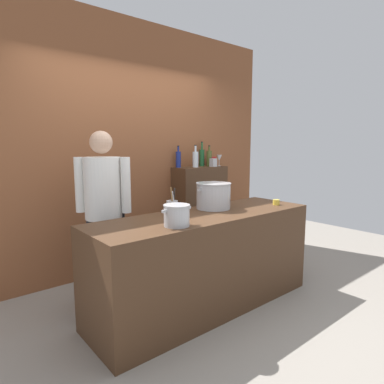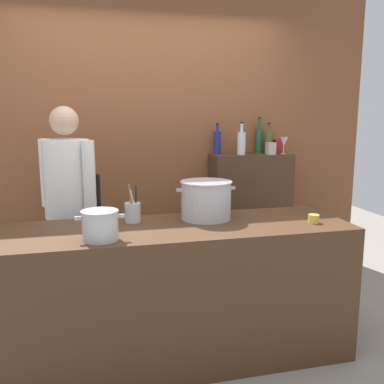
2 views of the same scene
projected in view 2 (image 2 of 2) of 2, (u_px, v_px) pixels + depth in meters
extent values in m
plane|color=gray|center=(178.00, 355.00, 2.85)|extent=(8.00, 8.00, 0.00)
cube|color=brown|center=(146.00, 125.00, 3.92)|extent=(4.40, 0.10, 3.00)
cube|color=#472D1C|center=(177.00, 292.00, 2.77)|extent=(2.24, 0.70, 0.90)
cube|color=#472D1C|center=(249.00, 217.00, 4.11)|extent=(0.76, 0.32, 1.23)
cylinder|color=black|center=(82.00, 272.00, 3.22)|extent=(0.14, 0.14, 0.84)
cylinder|color=black|center=(63.00, 267.00, 3.31)|extent=(0.14, 0.14, 0.84)
cylinder|color=white|center=(67.00, 179.00, 3.14)|extent=(0.34, 0.34, 0.58)
cube|color=black|center=(86.00, 206.00, 3.33)|extent=(0.23, 0.22, 0.52)
cylinder|color=white|center=(89.00, 177.00, 3.02)|extent=(0.09, 0.09, 0.52)
cylinder|color=white|center=(46.00, 173.00, 3.24)|extent=(0.09, 0.09, 0.52)
sphere|color=tan|center=(64.00, 121.00, 3.06)|extent=(0.21, 0.21, 0.21)
cylinder|color=#B7BABF|center=(206.00, 201.00, 2.86)|extent=(0.34, 0.34, 0.25)
cylinder|color=#B7BABF|center=(206.00, 182.00, 2.84)|extent=(0.35, 0.35, 0.01)
cube|color=#B7BABF|center=(179.00, 190.00, 2.80)|extent=(0.04, 0.02, 0.02)
cube|color=#B7BABF|center=(232.00, 188.00, 2.89)|extent=(0.04, 0.02, 0.02)
cylinder|color=#B7BABF|center=(100.00, 226.00, 2.38)|extent=(0.20, 0.20, 0.16)
cylinder|color=#B7BABF|center=(100.00, 211.00, 2.36)|extent=(0.21, 0.21, 0.01)
cube|color=#B7BABF|center=(78.00, 218.00, 2.34)|extent=(0.04, 0.02, 0.02)
cube|color=#B7BABF|center=(121.00, 216.00, 2.40)|extent=(0.04, 0.02, 0.02)
cylinder|color=#B7BABF|center=(133.00, 212.00, 2.78)|extent=(0.10, 0.10, 0.13)
cylinder|color=#B7BABF|center=(134.00, 205.00, 2.75)|extent=(0.05, 0.02, 0.20)
cylinder|color=#262626|center=(133.00, 205.00, 2.77)|extent=(0.02, 0.02, 0.20)
cylinder|color=olive|center=(131.00, 202.00, 2.74)|extent=(0.03, 0.02, 0.24)
cylinder|color=#262626|center=(136.00, 202.00, 2.77)|extent=(0.01, 0.03, 0.23)
cylinder|color=yellow|center=(314.00, 219.00, 2.76)|extent=(0.07, 0.07, 0.06)
cylinder|color=navy|center=(217.00, 143.00, 3.98)|extent=(0.07, 0.07, 0.21)
cylinder|color=navy|center=(217.00, 128.00, 3.95)|extent=(0.02, 0.02, 0.07)
cylinder|color=black|center=(217.00, 124.00, 3.95)|extent=(0.03, 0.03, 0.01)
cylinder|color=silver|center=(241.00, 143.00, 3.91)|extent=(0.08, 0.08, 0.21)
cylinder|color=silver|center=(242.00, 128.00, 3.89)|extent=(0.03, 0.03, 0.08)
cylinder|color=black|center=(242.00, 123.00, 3.88)|extent=(0.03, 0.03, 0.01)
cylinder|color=#1E592D|center=(259.00, 141.00, 4.10)|extent=(0.07, 0.07, 0.23)
cylinder|color=#1E592D|center=(260.00, 124.00, 4.07)|extent=(0.02, 0.02, 0.10)
cylinder|color=black|center=(260.00, 118.00, 4.06)|extent=(0.03, 0.03, 0.01)
cylinder|color=#475123|center=(269.00, 142.00, 4.03)|extent=(0.07, 0.07, 0.21)
cylinder|color=#475123|center=(269.00, 127.00, 4.00)|extent=(0.03, 0.03, 0.06)
cylinder|color=black|center=(269.00, 123.00, 3.99)|extent=(0.03, 0.03, 0.01)
cylinder|color=silver|center=(283.00, 154.00, 4.00)|extent=(0.06, 0.06, 0.01)
cylinder|color=silver|center=(283.00, 150.00, 4.00)|extent=(0.01, 0.01, 0.07)
cone|color=silver|center=(284.00, 142.00, 3.98)|extent=(0.08, 0.08, 0.09)
cube|color=#B2B2B7|center=(271.00, 148.00, 3.93)|extent=(0.08, 0.08, 0.11)
cube|color=red|center=(278.00, 146.00, 4.13)|extent=(0.08, 0.08, 0.13)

